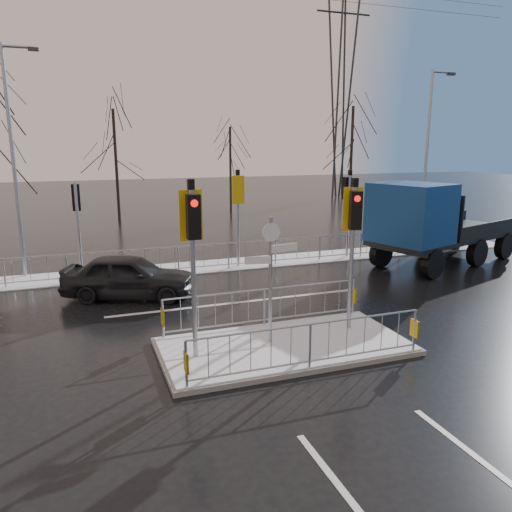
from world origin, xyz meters
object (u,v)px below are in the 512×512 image
object	(u,v)px
car_far_lane	(129,276)
flatbed_truck	(426,223)
traffic_island	(284,334)
street_lamp_right	(428,154)
street_lamp_left	(15,154)

from	to	relation	value
car_far_lane	flatbed_truck	world-z (taller)	flatbed_truck
traffic_island	flatbed_truck	world-z (taller)	traffic_island
traffic_island	car_far_lane	world-z (taller)	traffic_island
traffic_island	car_far_lane	size ratio (longest dim) A/B	1.44
flatbed_truck	street_lamp_right	world-z (taller)	street_lamp_right
car_far_lane	street_lamp_right	bearing A→B (deg)	-56.98
flatbed_truck	street_lamp_left	world-z (taller)	street_lamp_left
car_far_lane	flatbed_truck	bearing A→B (deg)	-69.16
car_far_lane	flatbed_truck	xyz separation A→B (m)	(11.45, 0.04, 1.10)
car_far_lane	street_lamp_left	distance (m)	6.44
car_far_lane	street_lamp_left	bearing A→B (deg)	60.45
car_far_lane	street_lamp_right	world-z (taller)	street_lamp_right
street_lamp_left	car_far_lane	bearing A→B (deg)	-50.17
traffic_island	street_lamp_right	bearing A→B (deg)	38.73
traffic_island	flatbed_truck	xyz separation A→B (m)	(8.37, 5.53, 1.42)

